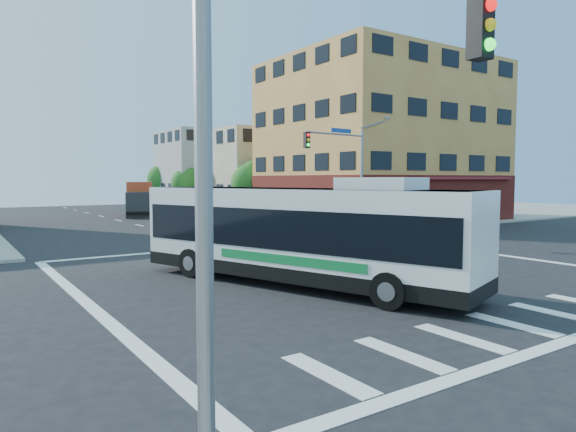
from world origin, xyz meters
TOP-DOWN VIEW (x-y plane):
  - ground at (0.00, 0.00)m, footprint 120.00×120.00m
  - sidewalk_ne at (35.00, 35.00)m, footprint 50.00×50.00m
  - corner_building_ne at (19.99, 18.48)m, footprint 18.10×15.44m
  - building_east_near at (16.98, 33.98)m, footprint 12.06×10.06m
  - building_east_far at (16.98, 47.98)m, footprint 12.06×10.06m
  - signal_mast_ne at (9.08, 10.62)m, footprint 7.91×1.13m
  - signal_mast_sw at (-9.08, -10.64)m, footprint 7.91×1.01m
  - street_tree_a at (11.90, 27.92)m, footprint 3.60×3.60m
  - street_tree_b at (11.90, 35.92)m, footprint 3.80×3.80m
  - street_tree_c at (11.90, 43.92)m, footprint 3.40×3.40m
  - street_tree_d at (11.90, 51.92)m, footprint 4.00×4.00m
  - transit_bus at (-2.73, -0.97)m, footprint 6.76×12.88m
  - box_truck at (3.33, 35.21)m, footprint 4.72×7.84m
  - parked_car at (8.94, 24.59)m, footprint 2.10×4.71m

SIDE VIEW (x-z plane):
  - ground at x=0.00m, z-range 0.00..0.00m
  - sidewalk_ne at x=35.00m, z-range 0.00..0.15m
  - parked_car at x=8.94m, z-range 0.00..1.57m
  - box_truck at x=3.33m, z-range -0.05..3.35m
  - transit_bus at x=-2.73m, z-range -0.04..3.72m
  - street_tree_c at x=11.90m, z-range 0.82..6.11m
  - street_tree_a at x=11.90m, z-range 0.83..6.35m
  - street_tree_b at x=11.90m, z-range 0.85..6.65m
  - street_tree_d at x=11.90m, z-range 0.87..6.90m
  - building_east_near at x=16.98m, z-range 0.01..9.01m
  - signal_mast_ne at x=9.08m, z-range 0.95..9.02m
  - signal_mast_sw at x=-9.08m, z-range 0.95..9.02m
  - building_east_far at x=16.98m, z-range 0.01..10.01m
  - corner_building_ne at x=19.99m, z-range -1.11..12.89m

